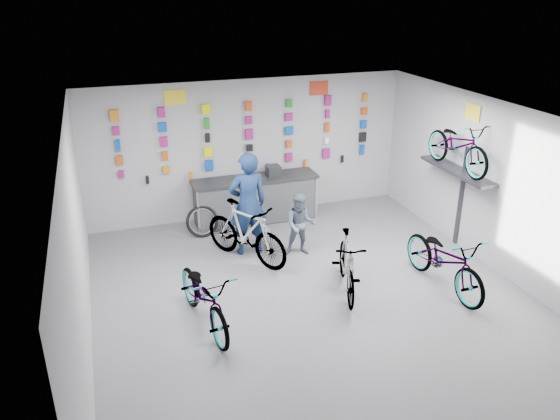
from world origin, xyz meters
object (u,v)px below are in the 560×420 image
object	(u,v)px
counter	(255,200)
bike_right	(445,259)
bike_center	(347,264)
bike_left	(204,296)
clerk	(248,204)
bike_service	(246,232)
customer	(301,225)

from	to	relation	value
counter	bike_right	size ratio (longest dim) A/B	1.33
counter	bike_center	bearing A→B (deg)	-79.52
bike_left	bike_center	distance (m)	2.46
bike_right	bike_center	bearing A→B (deg)	162.22
bike_center	clerk	distance (m)	2.30
bike_right	clerk	xyz separation A→B (m)	(-2.78, 2.34, 0.47)
bike_center	bike_service	world-z (taller)	bike_service
bike_service	customer	size ratio (longest dim) A/B	1.58
bike_left	bike_right	size ratio (longest dim) A/B	0.95
bike_service	bike_center	bearing A→B (deg)	-83.64
bike_center	bike_right	size ratio (longest dim) A/B	0.84
bike_service	clerk	xyz separation A→B (m)	(0.14, 0.32, 0.42)
counter	bike_center	xyz separation A→B (m)	(0.61, -3.31, 0.02)
counter	clerk	bearing A→B (deg)	-111.65
counter	bike_left	distance (m)	3.96
clerk	bike_right	bearing A→B (deg)	138.53
bike_right	clerk	distance (m)	3.66
bike_left	bike_service	bearing A→B (deg)	48.72
bike_right	customer	size ratio (longest dim) A/B	1.66
customer	counter	bearing A→B (deg)	118.48
counter	bike_center	world-z (taller)	bike_center
bike_left	bike_right	distance (m)	4.07
bike_right	bike_service	size ratio (longest dim) A/B	1.05
bike_left	bike_center	size ratio (longest dim) A/B	1.13
customer	bike_service	bearing A→B (deg)	-167.54
bike_left	bike_service	xyz separation A→B (m)	(1.15, 1.81, 0.07)
counter	customer	xyz separation A→B (m)	(0.37, -1.78, 0.12)
bike_service	counter	bearing A→B (deg)	35.52
bike_right	bike_service	distance (m)	3.55
bike_center	customer	xyz separation A→B (m)	(-0.25, 1.53, 0.10)
bike_center	bike_service	distance (m)	2.07
bike_left	clerk	distance (m)	2.54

